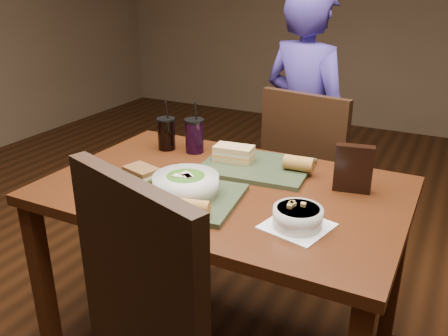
{
  "coord_description": "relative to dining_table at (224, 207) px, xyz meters",
  "views": [
    {
      "loc": [
        0.73,
        -1.42,
        1.47
      ],
      "look_at": [
        0.0,
        0.0,
        0.82
      ],
      "focal_mm": 38.0,
      "sensor_mm": 36.0,
      "label": 1
    }
  ],
  "objects": [
    {
      "name": "dining_table",
      "position": [
        0.0,
        0.0,
        0.0
      ],
      "size": [
        1.3,
        0.85,
        0.75
      ],
      "color": "#46210E",
      "rests_on": "ground"
    },
    {
      "name": "chair_far",
      "position": [
        0.11,
        0.69,
        -0.11
      ],
      "size": [
        0.49,
        0.5,
        0.99
      ],
      "color": "black",
      "rests_on": "ground"
    },
    {
      "name": "diner",
      "position": [
        -0.01,
        0.98,
        0.07
      ],
      "size": [
        0.62,
        0.51,
        1.45
      ],
      "primitive_type": "imported",
      "rotation": [
        0.0,
        0.0,
        2.8
      ],
      "color": "#3E2F82",
      "rests_on": "ground"
    },
    {
      "name": "tray_near",
      "position": [
        -0.09,
        -0.17,
        0.1
      ],
      "size": [
        0.46,
        0.38,
        0.02
      ],
      "primitive_type": "cube",
      "rotation": [
        0.0,
        0.0,
        0.14
      ],
      "color": "#2E3A23",
      "rests_on": "dining_table"
    },
    {
      "name": "tray_far",
      "position": [
        0.04,
        0.21,
        0.1
      ],
      "size": [
        0.45,
        0.36,
        0.02
      ],
      "primitive_type": "cube",
      "rotation": [
        0.0,
        0.0,
        0.09
      ],
      "color": "#2E3A23",
      "rests_on": "dining_table"
    },
    {
      "name": "salad_bowl",
      "position": [
        -0.07,
        -0.15,
        0.15
      ],
      "size": [
        0.23,
        0.23,
        0.08
      ],
      "color": "silver",
      "rests_on": "tray_near"
    },
    {
      "name": "soup_bowl",
      "position": [
        0.34,
        -0.17,
        0.13
      ],
      "size": [
        0.22,
        0.22,
        0.07
      ],
      "color": "white",
      "rests_on": "dining_table"
    },
    {
      "name": "sandwich_near",
      "position": [
        -0.26,
        -0.14,
        0.14
      ],
      "size": [
        0.14,
        0.11,
        0.06
      ],
      "color": "#593819",
      "rests_on": "tray_near"
    },
    {
      "name": "sandwich_far",
      "position": [
        -0.06,
        0.21,
        0.14
      ],
      "size": [
        0.16,
        0.1,
        0.06
      ],
      "color": "tan",
      "rests_on": "tray_far"
    },
    {
      "name": "baguette_near",
      "position": [
        0.04,
        -0.28,
        0.13
      ],
      "size": [
        0.11,
        0.08,
        0.05
      ],
      "primitive_type": "cylinder",
      "rotation": [
        0.0,
        1.57,
        0.24
      ],
      "color": "#AD7533",
      "rests_on": "tray_near"
    },
    {
      "name": "baguette_far",
      "position": [
        0.21,
        0.23,
        0.14
      ],
      "size": [
        0.12,
        0.06,
        0.06
      ],
      "primitive_type": "cylinder",
      "rotation": [
        0.0,
        1.57,
        0.07
      ],
      "color": "#AD7533",
      "rests_on": "tray_far"
    },
    {
      "name": "cup_cola",
      "position": [
        -0.41,
        0.24,
        0.16
      ],
      "size": [
        0.08,
        0.08,
        0.22
      ],
      "color": "black",
      "rests_on": "dining_table"
    },
    {
      "name": "cup_berry",
      "position": [
        -0.28,
        0.26,
        0.17
      ],
      "size": [
        0.08,
        0.08,
        0.23
      ],
      "color": "black",
      "rests_on": "dining_table"
    },
    {
      "name": "chip_bag",
      "position": [
        0.43,
        0.17,
        0.18
      ],
      "size": [
        0.14,
        0.06,
        0.17
      ],
      "primitive_type": "cube",
      "rotation": [
        0.0,
        0.0,
        0.18
      ],
      "color": "black",
      "rests_on": "dining_table"
    }
  ]
}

